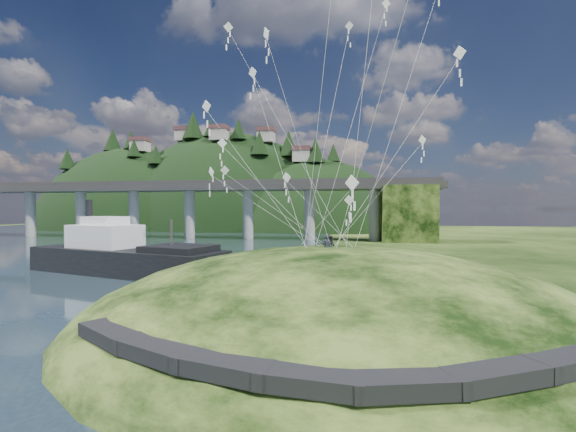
# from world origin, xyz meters

# --- Properties ---
(ground) EXTENTS (320.00, 320.00, 0.00)m
(ground) POSITION_xyz_m (0.00, 0.00, 0.00)
(ground) COLOR black
(ground) RESTS_ON ground
(grass_hill) EXTENTS (36.00, 32.00, 13.00)m
(grass_hill) POSITION_xyz_m (8.00, 2.00, -1.50)
(grass_hill) COLOR black
(grass_hill) RESTS_ON ground
(footpath) EXTENTS (22.29, 5.84, 0.83)m
(footpath) POSITION_xyz_m (7.46, -9.74, 2.08)
(footpath) COLOR black
(footpath) RESTS_ON ground
(bridge) EXTENTS (160.00, 11.00, 15.00)m
(bridge) POSITION_xyz_m (-26.46, 70.07, 9.70)
(bridge) COLOR #2D2B2B
(bridge) RESTS_ON ground
(far_ridge) EXTENTS (153.00, 70.00, 94.50)m
(far_ridge) POSITION_xyz_m (-43.58, 122.17, -7.44)
(far_ridge) COLOR black
(far_ridge) RESTS_ON ground
(work_barge) EXTENTS (25.75, 13.20, 8.69)m
(work_barge) POSITION_xyz_m (-17.52, 17.92, 2.18)
(work_barge) COLOR black
(work_barge) RESTS_ON ground
(wooden_dock) EXTENTS (15.11, 6.95, 1.08)m
(wooden_dock) POSITION_xyz_m (-3.68, 6.77, 0.48)
(wooden_dock) COLOR #341E15
(wooden_dock) RESTS_ON ground
(kite_flyers) EXTENTS (1.00, 1.74, 1.75)m
(kite_flyers) POSITION_xyz_m (7.31, 3.08, 5.77)
(kite_flyers) COLOR #252732
(kite_flyers) RESTS_ON ground
(kite_swarm) EXTENTS (18.90, 16.71, 19.36)m
(kite_swarm) POSITION_xyz_m (6.20, 4.66, 16.81)
(kite_swarm) COLOR white
(kite_swarm) RESTS_ON ground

